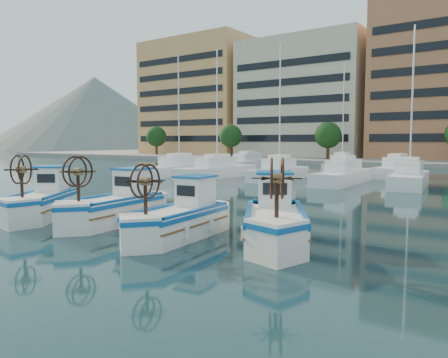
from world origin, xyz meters
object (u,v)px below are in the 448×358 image
fishing_boat_c (180,216)px  fishing_boat_d (275,218)px  fishing_boat_b (116,204)px  fishing_boat_a (43,200)px

fishing_boat_c → fishing_boat_d: bearing=17.1°
fishing_boat_b → fishing_boat_c: 3.84m
fishing_boat_a → fishing_boat_d: 10.65m
fishing_boat_b → fishing_boat_d: 6.90m
fishing_boat_c → fishing_boat_d: (3.03, 1.27, 0.06)m
fishing_boat_b → fishing_boat_c: bearing=-12.8°
fishing_boat_a → fishing_boat_d: fishing_boat_d is taller
fishing_boat_b → fishing_boat_d: (6.85, 0.82, 0.02)m
fishing_boat_c → fishing_boat_b: bearing=167.5°
fishing_boat_a → fishing_boat_b: (3.66, 0.91, -0.00)m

